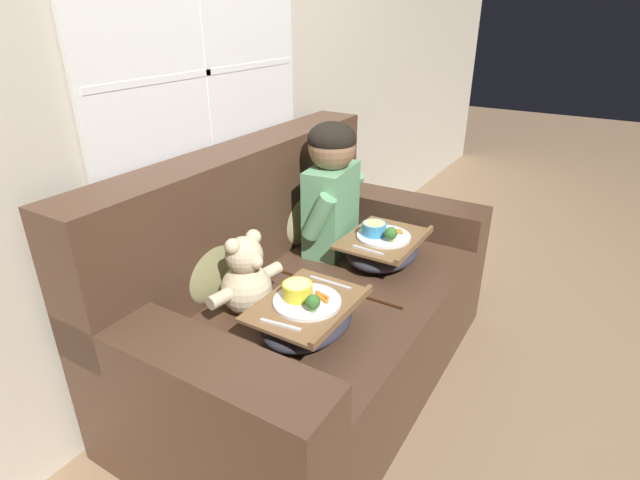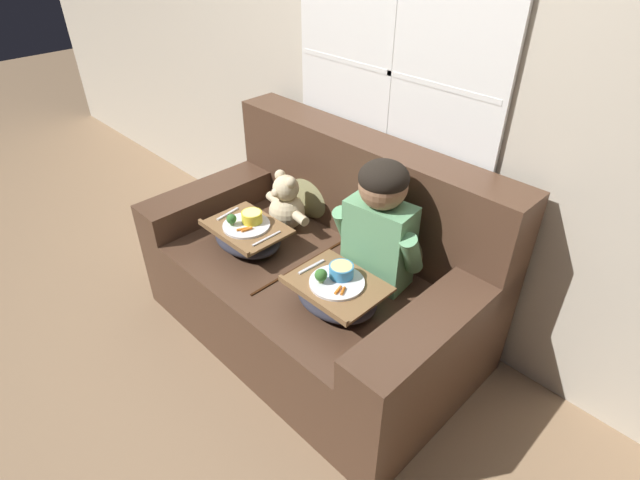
{
  "view_description": "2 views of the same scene",
  "coord_description": "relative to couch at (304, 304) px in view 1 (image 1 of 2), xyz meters",
  "views": [
    {
      "loc": [
        -1.53,
        -0.94,
        1.53
      ],
      "look_at": [
        0.04,
        0.01,
        0.66
      ],
      "focal_mm": 28.0,
      "sensor_mm": 36.0,
      "label": 1
    },
    {
      "loc": [
        1.42,
        -1.35,
        1.95
      ],
      "look_at": [
        0.1,
        -0.04,
        0.67
      ],
      "focal_mm": 28.0,
      "sensor_mm": 36.0,
      "label": 2
    }
  ],
  "objects": [
    {
      "name": "ground_plane",
      "position": [
        0.0,
        -0.07,
        -0.35
      ],
      "size": [
        14.0,
        14.0,
        0.0
      ],
      "primitive_type": "plane",
      "color": "#8E7051"
    },
    {
      "name": "wall_back_with_window",
      "position": [
        0.0,
        0.49,
        0.95
      ],
      "size": [
        8.0,
        0.08,
        2.6
      ],
      "color": "beige",
      "rests_on": "ground_plane"
    },
    {
      "name": "couch",
      "position": [
        0.0,
        0.0,
        0.0
      ],
      "size": [
        1.69,
        0.98,
        1.0
      ],
      "color": "#4C3323",
      "rests_on": "ground_plane"
    },
    {
      "name": "throw_pillow_behind_child",
      "position": [
        0.31,
        0.23,
        0.3
      ],
      "size": [
        0.36,
        0.17,
        0.37
      ],
      "color": "tan",
      "rests_on": "couch"
    },
    {
      "name": "throw_pillow_behind_teddy",
      "position": [
        -0.31,
        0.23,
        0.3
      ],
      "size": [
        0.35,
        0.17,
        0.36
      ],
      "color": "#898456",
      "rests_on": "couch"
    },
    {
      "name": "child_figure",
      "position": [
        0.31,
        0.05,
        0.46
      ],
      "size": [
        0.44,
        0.23,
        0.6
      ],
      "color": "#66A370",
      "rests_on": "couch"
    },
    {
      "name": "teddy_bear",
      "position": [
        -0.31,
        0.04,
        0.26
      ],
      "size": [
        0.34,
        0.24,
        0.32
      ],
      "color": "beige",
      "rests_on": "couch"
    },
    {
      "name": "lap_tray_child",
      "position": [
        0.31,
        -0.22,
        0.2
      ],
      "size": [
        0.4,
        0.31,
        0.2
      ],
      "color": "#2D2D38",
      "rests_on": "child_figure"
    },
    {
      "name": "lap_tray_teddy",
      "position": [
        -0.31,
        -0.22,
        0.2
      ],
      "size": [
        0.4,
        0.3,
        0.19
      ],
      "color": "#2D2D38",
      "rests_on": "teddy_bear"
    }
  ]
}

